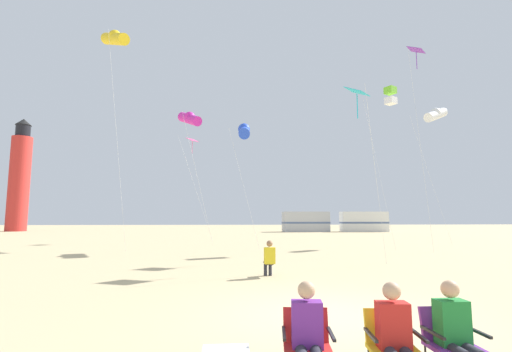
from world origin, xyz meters
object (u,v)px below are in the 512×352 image
at_px(kite_diamond_cyan, 358,97).
at_px(kite_diamond_violet, 416,59).
at_px(kite_tube_gold, 115,38).
at_px(rv_van_silver, 306,222).
at_px(camp_chair_red, 307,340).
at_px(spectator_purple_chair, 457,332).
at_px(camp_chair_yellow, 392,342).
at_px(rv_van_white, 364,222).
at_px(kite_tube_blue, 244,131).
at_px(kite_box_lime, 390,96).
at_px(kite_diamond_rainbow, 193,144).
at_px(camp_chair_purple, 450,338).
at_px(kite_flyer_standing, 269,257).
at_px(spectator_yellow_chair, 396,335).
at_px(kite_tube_white, 436,114).
at_px(spectator_red_chair, 308,334).
at_px(lighthouse_distant, 20,178).
at_px(kite_tube_magenta, 190,119).

bearing_deg(kite_diamond_cyan, kite_diamond_violet, 42.35).
bearing_deg(kite_diamond_violet, kite_diamond_cyan, -137.65).
distance_m(kite_tube_gold, rv_van_silver, 36.48).
bearing_deg(camp_chair_red, rv_van_silver, 84.97).
distance_m(spectator_purple_chair, kite_diamond_cyan, 12.94).
height_order(camp_chair_yellow, rv_van_white, rv_van_white).
relative_size(kite_tube_blue, rv_van_white, 1.24).
xyz_separation_m(camp_chair_red, kite_box_lime, (9.58, 18.09, 9.31)).
bearing_deg(rv_van_silver, camp_chair_yellow, -104.99).
bearing_deg(rv_van_silver, kite_diamond_rainbow, -129.37).
distance_m(camp_chair_purple, kite_flyer_standing, 7.82).
distance_m(camp_chair_purple, kite_diamond_rainbow, 28.77).
bearing_deg(spectator_yellow_chair, kite_tube_white, 64.06).
xyz_separation_m(spectator_purple_chair, kite_box_lime, (7.93, 18.29, 9.20)).
height_order(spectator_red_chair, lighthouse_distant, lighthouse_distant).
bearing_deg(spectator_red_chair, kite_diamond_cyan, 73.59).
distance_m(kite_flyer_standing, kite_box_lime, 16.65).
xyz_separation_m(spectator_red_chair, camp_chair_yellow, (0.95, 0.01, -0.11)).
height_order(camp_chair_red, kite_tube_gold, kite_tube_gold).
bearing_deg(spectator_purple_chair, camp_chair_purple, 90.00).
distance_m(kite_diamond_cyan, kite_box_lime, 9.38).
bearing_deg(kite_tube_blue, camp_chair_yellow, -87.24).
height_order(kite_flyer_standing, kite_tube_gold, kite_tube_gold).
distance_m(kite_box_lime, kite_tube_magenta, 13.78).
xyz_separation_m(kite_diamond_violet, kite_box_lime, (-0.54, 2.47, -1.44)).
height_order(spectator_purple_chair, kite_diamond_violet, kite_diamond_violet).
relative_size(spectator_purple_chair, kite_tube_white, 0.11).
height_order(kite_tube_blue, rv_van_silver, kite_tube_blue).
height_order(kite_flyer_standing, lighthouse_distant, lighthouse_distant).
distance_m(kite_box_lime, rv_van_white, 30.88).
bearing_deg(kite_diamond_cyan, kite_tube_white, 47.26).
bearing_deg(spectator_purple_chair, kite_diamond_cyan, 74.60).
relative_size(kite_diamond_rainbow, rv_van_white, 1.35).
xyz_separation_m(camp_chair_yellow, lighthouse_distant, (-32.80, 52.00, 7.34)).
xyz_separation_m(camp_chair_purple, rv_van_white, (16.55, 46.59, 0.89)).
xyz_separation_m(spectator_red_chair, kite_diamond_rainbow, (-4.05, 27.17, 7.67)).
bearing_deg(lighthouse_distant, kite_tube_white, -33.27).
xyz_separation_m(spectator_red_chair, kite_diamond_cyan, (4.64, 10.75, 6.45)).
xyz_separation_m(camp_chair_yellow, kite_diamond_rainbow, (-5.00, 27.16, 7.79)).
xyz_separation_m(camp_chair_purple, kite_tube_magenta, (-5.39, 21.57, 8.48)).
bearing_deg(kite_diamond_violet, camp_chair_red, -122.93).
xyz_separation_m(camp_chair_purple, rv_van_silver, (8.30, 46.93, 0.89)).
xyz_separation_m(spectator_red_chair, spectator_yellow_chair, (0.94, -0.12, 0.00)).
bearing_deg(kite_diamond_cyan, lighthouse_distant, 131.49).
height_order(lighthouse_distant, rv_van_silver, lighthouse_distant).
height_order(kite_diamond_violet, kite_tube_gold, kite_tube_gold).
height_order(kite_tube_white, kite_box_lime, kite_box_lime).
xyz_separation_m(camp_chair_red, spectator_yellow_chair, (0.92, -0.26, 0.11)).
bearing_deg(spectator_yellow_chair, camp_chair_purple, 21.44).
bearing_deg(lighthouse_distant, kite_tube_gold, -55.35).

